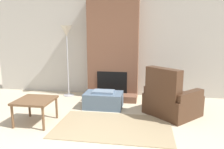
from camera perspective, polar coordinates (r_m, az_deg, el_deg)
wall_back at (r=5.88m, az=0.73°, el=7.30°), size 6.84×0.06×2.60m
fireplace at (r=5.62m, az=0.32°, el=6.51°), size 1.28×0.78×2.60m
ottoman at (r=4.94m, az=-2.24°, el=-6.62°), size 0.84×0.54×0.40m
armchair at (r=4.61m, az=14.93°, el=-6.74°), size 1.25×1.24×1.00m
side_table at (r=4.29m, az=-19.46°, el=-6.85°), size 0.66×0.64×0.46m
floor_lamp_left at (r=5.80m, az=-11.77°, el=9.60°), size 0.28×0.28×1.84m
area_rug at (r=4.04m, az=0.32°, el=-13.39°), size 2.07×1.27×0.01m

